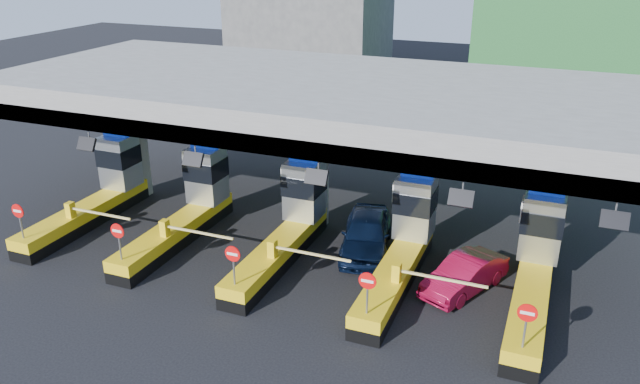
% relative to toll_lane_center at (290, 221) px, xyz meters
% --- Properties ---
extents(ground, '(120.00, 120.00, 0.00)m').
position_rel_toll_lane_center_xyz_m(ground, '(-0.00, -0.28, -1.40)').
color(ground, black).
rests_on(ground, ground).
extents(toll_canopy, '(28.00, 12.09, 7.00)m').
position_rel_toll_lane_center_xyz_m(toll_canopy, '(-0.00, 2.59, 4.74)').
color(toll_canopy, slate).
rests_on(toll_canopy, ground).
extents(toll_lane_far_left, '(4.43, 8.00, 4.16)m').
position_rel_toll_lane_center_xyz_m(toll_lane_far_left, '(-10.00, 0.00, 0.00)').
color(toll_lane_far_left, black).
rests_on(toll_lane_far_left, ground).
extents(toll_lane_left, '(4.43, 8.00, 4.16)m').
position_rel_toll_lane_center_xyz_m(toll_lane_left, '(-5.00, 0.00, 0.00)').
color(toll_lane_left, black).
rests_on(toll_lane_left, ground).
extents(toll_lane_center, '(4.43, 8.00, 4.16)m').
position_rel_toll_lane_center_xyz_m(toll_lane_center, '(0.00, 0.00, 0.00)').
color(toll_lane_center, black).
rests_on(toll_lane_center, ground).
extents(toll_lane_right, '(4.43, 8.00, 4.16)m').
position_rel_toll_lane_center_xyz_m(toll_lane_right, '(5.00, 0.00, 0.00)').
color(toll_lane_right, black).
rests_on(toll_lane_right, ground).
extents(toll_lane_far_right, '(4.43, 8.00, 4.16)m').
position_rel_toll_lane_center_xyz_m(toll_lane_far_right, '(10.00, 0.00, 0.00)').
color(toll_lane_far_right, black).
rests_on(toll_lane_far_right, ground).
extents(van, '(3.08, 5.32, 1.70)m').
position_rel_toll_lane_center_xyz_m(van, '(3.04, 1.15, -0.55)').
color(van, black).
rests_on(van, ground).
extents(red_car, '(2.99, 4.31, 1.35)m').
position_rel_toll_lane_center_xyz_m(red_car, '(7.52, -0.51, -0.72)').
color(red_car, maroon).
rests_on(red_car, ground).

